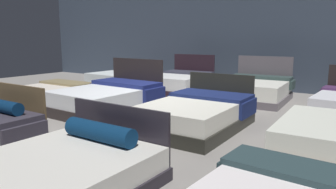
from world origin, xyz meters
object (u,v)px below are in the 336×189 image
object	(u,v)px
bed_4	(46,94)
bed_6	(197,114)
bed_5	(108,99)
bed_8	(124,79)
bed_9	(180,83)
bed_2	(53,175)
bed_10	(255,90)

from	to	relation	value
bed_4	bed_6	distance (m)	4.43
bed_5	bed_6	world-z (taller)	bed_5
bed_4	bed_6	xyz separation A→B (m)	(4.43, -0.05, 0.07)
bed_8	bed_9	size ratio (longest dim) A/B	1.09
bed_2	bed_4	size ratio (longest dim) A/B	0.98
bed_9	bed_4	bearing A→B (deg)	-129.26
bed_4	bed_5	bearing A→B (deg)	0.05
bed_2	bed_10	size ratio (longest dim) A/B	1.04
bed_6	bed_8	xyz separation A→B (m)	(-4.40, 2.99, 0.00)
bed_2	bed_8	xyz separation A→B (m)	(-4.36, 5.96, 0.05)
bed_6	bed_10	distance (m)	3.07
bed_8	bed_10	bearing A→B (deg)	4.32
bed_5	bed_6	size ratio (longest dim) A/B	1.00
bed_9	bed_10	distance (m)	2.24
bed_8	bed_10	distance (m)	4.40
bed_8	bed_9	bearing A→B (deg)	4.51
bed_2	bed_8	bearing A→B (deg)	126.77
bed_10	bed_9	bearing A→B (deg)	177.74
bed_8	bed_4	bearing A→B (deg)	-87.42
bed_5	bed_9	distance (m)	2.96
bed_9	bed_2	bearing A→B (deg)	-72.80
bed_6	bed_8	world-z (taller)	bed_6
bed_2	bed_9	bearing A→B (deg)	110.64
bed_5	bed_10	bearing A→B (deg)	54.86
bed_6	bed_9	distance (m)	3.77
bed_5	bed_6	distance (m)	2.25
bed_8	bed_9	world-z (taller)	bed_9
bed_8	bed_9	xyz separation A→B (m)	(2.17, 0.05, 0.02)
bed_2	bed_5	bearing A→B (deg)	126.62
bed_6	bed_10	size ratio (longest dim) A/B	1.08
bed_6	bed_8	size ratio (longest dim) A/B	0.99
bed_5	bed_9	world-z (taller)	bed_5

